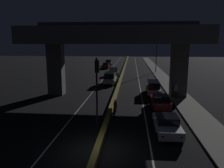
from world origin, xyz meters
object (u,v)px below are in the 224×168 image
Objects in this scene: street_lamp at (155,50)px; car_white_lead_oncoming at (110,78)px; car_dark_red_third_oncoming at (106,66)px; traffic_light_left_of_median at (97,81)px; car_grey_fourth_oncoming at (109,62)px; pedestrian_on_sidewalk at (176,91)px; car_dark_red_second at (160,101)px; car_white_third at (153,87)px; motorcycle_red_filtering_near at (115,108)px; car_silver_second_oncoming at (114,72)px; car_white_lead at (167,124)px.

street_lamp is 1.93× the size of car_white_lead_oncoming.
traffic_light_left_of_median is at bearing 4.40° from car_dark_red_third_oncoming.
car_grey_fourth_oncoming reaches higher than car_dark_red_third_oncoming.
street_lamp is at bearing 90.21° from pedestrian_on_sidewalk.
car_dark_red_second is at bearing 47.15° from traffic_light_left_of_median.
traffic_light_left_of_median is at bearing 157.93° from car_white_third.
car_dark_red_second is 2.10× the size of motorcycle_red_filtering_near.
car_white_lead_oncoming is 1.09× the size of car_silver_second_oncoming.
car_dark_red_third_oncoming is at bearing 111.16° from pedestrian_on_sidewalk.
car_white_lead is 5.94m from motorcycle_red_filtering_near.
car_white_lead is at bearing -130.79° from motorcycle_red_filtering_near.
car_white_third is 9.95m from motorcycle_red_filtering_near.
motorcycle_red_filtering_near is (-4.52, -2.25, -0.16)m from car_dark_red_second.
car_dark_red_third_oncoming is (-10.01, 36.27, -0.00)m from car_dark_red_second.
traffic_light_left_of_median is 1.24× the size of car_white_lead_oncoming.
car_grey_fourth_oncoming is 42.12m from pedestrian_on_sidewalk.
car_white_third is (0.21, 13.08, 0.21)m from car_white_lead.
traffic_light_left_of_median is 6.19m from car_white_lead.
street_lamp is at bearing 150.48° from car_white_lead_oncoming.
car_white_third is at bearing -1.59° from car_white_lead.
car_white_lead_oncoming is 31.15m from car_grey_fourth_oncoming.
car_white_third is 3.47m from pedestrian_on_sidewalk.
car_silver_second_oncoming is 21.67m from car_grey_fourth_oncoming.
car_white_lead is (5.33, -0.35, -3.12)m from traffic_light_left_of_median.
car_dark_red_third_oncoming is at bearing -171.01° from car_white_lead_oncoming.
pedestrian_on_sidewalk is at bearing 44.54° from car_white_lead_oncoming.
car_white_lead_oncoming is at bearing -1.53° from car_silver_second_oncoming.
street_lamp reaches higher than car_grey_fourth_oncoming.
car_silver_second_oncoming is 2.33× the size of pedestrian_on_sidewalk.
car_dark_red_third_oncoming is at bearing 15.09° from car_dark_red_second.
street_lamp is 18.26m from car_white_lead_oncoming.
car_dark_red_third_oncoming is (-9.71, 42.70, 0.05)m from car_white_lead.
car_dark_red_third_oncoming is (-3.23, 13.24, -0.08)m from car_silver_second_oncoming.
car_white_lead is 20.89m from car_white_lead_oncoming.
car_silver_second_oncoming is at bearing 9.02° from motorcycle_red_filtering_near.
car_dark_red_third_oncoming is (-9.92, 29.62, -0.16)m from car_white_third.
street_lamp is 11.63m from car_silver_second_oncoming.
traffic_light_left_of_median reaches higher than car_white_lead.
pedestrian_on_sidewalk is at bearing -29.82° from car_dark_red_second.
car_grey_fourth_oncoming is at bearing 107.30° from pedestrian_on_sidewalk.
traffic_light_left_of_median is at bearing -0.45° from car_silver_second_oncoming.
motorcycle_red_filtering_near is at bearing 8.78° from car_grey_fourth_oncoming.
car_white_third is (-2.39, -22.26, -4.20)m from street_lamp.
car_white_lead is 6.43m from car_dark_red_second.
traffic_light_left_of_median reaches higher than car_white_third.
street_lamp is at bearing 40.60° from car_grey_fourth_oncoming.
pedestrian_on_sidewalk is (2.69, 10.65, 0.32)m from car_white_lead.
motorcycle_red_filtering_near is at bearing -102.34° from street_lamp.
street_lamp reaches higher than car_dark_red_second.
car_white_lead_oncoming reaches higher than car_silver_second_oncoming.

